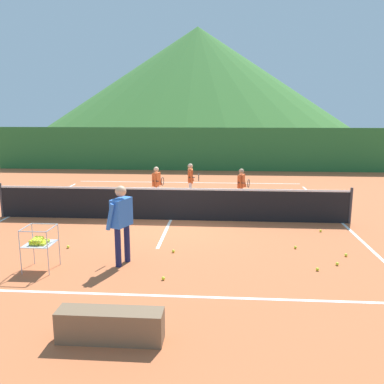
% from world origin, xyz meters
% --- Properties ---
extents(ground_plane, '(120.00, 120.00, 0.00)m').
position_xyz_m(ground_plane, '(0.00, 0.00, 0.00)').
color(ground_plane, '#BC6038').
extents(line_baseline_near, '(10.04, 0.08, 0.01)m').
position_xyz_m(line_baseline_near, '(0.00, -5.02, 0.00)').
color(line_baseline_near, white).
rests_on(line_baseline_near, ground).
extents(line_baseline_far, '(10.04, 0.08, 0.01)m').
position_xyz_m(line_baseline_far, '(0.00, 6.43, 0.00)').
color(line_baseline_far, white).
rests_on(line_baseline_far, ground).
extents(line_sideline_west, '(0.08, 11.46, 0.01)m').
position_xyz_m(line_sideline_west, '(-5.02, 0.00, 0.00)').
color(line_sideline_west, white).
rests_on(line_sideline_west, ground).
extents(line_sideline_east, '(0.08, 11.46, 0.01)m').
position_xyz_m(line_sideline_east, '(5.02, 0.00, 0.00)').
color(line_sideline_east, white).
rests_on(line_sideline_east, ground).
extents(line_service_center, '(0.08, 5.16, 0.01)m').
position_xyz_m(line_service_center, '(0.00, 0.00, 0.00)').
color(line_service_center, white).
rests_on(line_service_center, ground).
extents(tennis_net, '(10.50, 0.08, 1.05)m').
position_xyz_m(tennis_net, '(0.00, 0.00, 0.50)').
color(tennis_net, '#333338').
rests_on(tennis_net, ground).
extents(instructor, '(0.50, 0.84, 1.69)m').
position_xyz_m(instructor, '(-0.58, -3.57, 1.02)').
color(instructor, '#191E4C').
rests_on(instructor, ground).
extents(student_0, '(0.42, 0.68, 1.31)m').
position_xyz_m(student_0, '(-0.74, 2.08, 0.79)').
color(student_0, silver).
rests_on(student_0, ground).
extents(student_1, '(0.45, 0.62, 1.33)m').
position_xyz_m(student_1, '(0.38, 2.89, 0.80)').
color(student_1, silver).
rests_on(student_1, ground).
extents(student_2, '(0.42, 0.69, 1.28)m').
position_xyz_m(student_2, '(2.18, 2.02, 0.77)').
color(student_2, silver).
rests_on(student_2, ground).
extents(ball_cart, '(0.58, 0.58, 0.90)m').
position_xyz_m(ball_cart, '(-2.19, -4.00, 0.60)').
color(ball_cart, '#B7B7BC').
rests_on(ball_cart, ground).
extents(tennis_ball_0, '(0.07, 0.07, 0.07)m').
position_xyz_m(tennis_ball_0, '(0.39, -4.35, 0.03)').
color(tennis_ball_0, yellow).
rests_on(tennis_ball_0, ground).
extents(tennis_ball_2, '(0.07, 0.07, 0.07)m').
position_xyz_m(tennis_ball_2, '(4.29, -2.78, 0.03)').
color(tennis_ball_2, yellow).
rests_on(tennis_ball_2, ground).
extents(tennis_ball_3, '(0.07, 0.07, 0.07)m').
position_xyz_m(tennis_ball_3, '(0.41, -2.81, 0.03)').
color(tennis_ball_3, yellow).
rests_on(tennis_ball_3, ground).
extents(tennis_ball_4, '(0.07, 0.07, 0.07)m').
position_xyz_m(tennis_ball_4, '(4.18, -0.93, 0.03)').
color(tennis_ball_4, yellow).
rests_on(tennis_ball_4, ground).
extents(tennis_ball_5, '(0.07, 0.07, 0.07)m').
position_xyz_m(tennis_ball_5, '(3.46, -3.67, 0.03)').
color(tennis_ball_5, yellow).
rests_on(tennis_ball_5, ground).
extents(tennis_ball_6, '(0.07, 0.07, 0.07)m').
position_xyz_m(tennis_ball_6, '(-2.87, -2.55, 0.03)').
color(tennis_ball_6, yellow).
rests_on(tennis_ball_6, ground).
extents(tennis_ball_7, '(0.07, 0.07, 0.07)m').
position_xyz_m(tennis_ball_7, '(3.26, -2.34, 0.03)').
color(tennis_ball_7, yellow).
rests_on(tennis_ball_7, ground).
extents(tennis_ball_8, '(0.07, 0.07, 0.07)m').
position_xyz_m(tennis_ball_8, '(3.95, -3.34, 0.03)').
color(tennis_ball_8, yellow).
rests_on(tennis_ball_8, ground).
extents(tennis_ball_10, '(0.07, 0.07, 0.07)m').
position_xyz_m(tennis_ball_10, '(-2.12, -2.69, 0.03)').
color(tennis_ball_10, yellow).
rests_on(tennis_ball_10, ground).
extents(windscreen_fence, '(22.09, 0.08, 2.34)m').
position_xyz_m(windscreen_fence, '(0.00, 10.27, 1.17)').
color(windscreen_fence, '#286B33').
rests_on(windscreen_fence, ground).
extents(courtside_bench, '(1.50, 0.36, 0.46)m').
position_xyz_m(courtside_bench, '(-0.05, -6.46, 0.23)').
color(courtside_bench, brown).
rests_on(courtside_bench, ground).
extents(hill_0, '(57.69, 57.69, 18.92)m').
position_xyz_m(hill_0, '(-3.20, 68.73, 9.46)').
color(hill_0, '#38702D').
rests_on(hill_0, ground).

